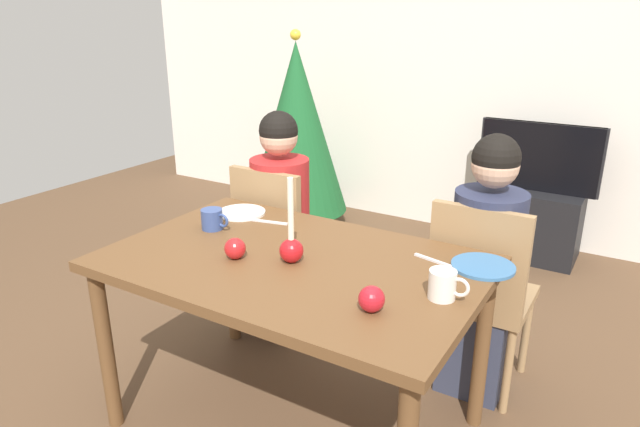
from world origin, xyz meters
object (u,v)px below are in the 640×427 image
(chair_right, at_px, (480,287))
(mug_left, at_px, (213,219))
(tv, at_px, (539,157))
(christmas_tree, at_px, (297,129))
(person_left_child, at_px, (281,227))
(person_right_child, at_px, (484,272))
(dining_table, at_px, (293,279))
(mug_right, at_px, (443,285))
(tv_stand, at_px, (530,223))
(plate_left, at_px, (242,213))
(apple_by_left_plate, at_px, (372,299))
(apple_near_candle, at_px, (235,248))
(plate_right, at_px, (483,266))
(candle_centerpiece, at_px, (291,245))
(chair_left, at_px, (278,239))

(chair_right, relative_size, mug_left, 6.70)
(tv, xyz_separation_m, christmas_tree, (-1.72, -0.34, 0.07))
(person_left_child, relative_size, person_right_child, 1.00)
(dining_table, relative_size, mug_right, 10.43)
(tv_stand, xyz_separation_m, christmas_tree, (-1.72, -0.34, 0.54))
(dining_table, bearing_deg, mug_left, 169.65)
(plate_left, xyz_separation_m, apple_by_left_plate, (0.91, -0.50, 0.04))
(chair_right, xyz_separation_m, apple_near_candle, (-0.74, -0.71, 0.28))
(chair_right, distance_m, plate_right, 0.41)
(candle_centerpiece, relative_size, apple_by_left_plate, 3.89)
(plate_right, distance_m, mug_right, 0.31)
(chair_right, relative_size, christmas_tree, 0.60)
(dining_table, xyz_separation_m, mug_left, (-0.46, 0.08, 0.13))
(chair_left, relative_size, tv_stand, 1.41)
(tv, bearing_deg, mug_left, -112.29)
(chair_left, relative_size, person_right_child, 0.77)
(chair_left, distance_m, tv, 1.95)
(person_left_child, bearing_deg, mug_right, -30.62)
(person_left_child, relative_size, plate_right, 5.13)
(mug_left, bearing_deg, mug_right, -4.91)
(chair_right, height_order, apple_near_candle, chair_right)
(chair_left, relative_size, apple_by_left_plate, 10.78)
(apple_near_candle, bearing_deg, chair_right, 43.86)
(chair_right, bearing_deg, apple_by_left_plate, -99.22)
(tv_stand, height_order, christmas_tree, christmas_tree)
(apple_by_left_plate, bearing_deg, plate_left, 151.30)
(tv_stand, relative_size, apple_by_left_plate, 7.67)
(chair_right, relative_size, person_right_child, 0.77)
(tv, distance_m, candle_centerpiece, 2.37)
(plate_left, bearing_deg, chair_right, 16.66)
(dining_table, bearing_deg, tv, 79.03)
(candle_centerpiece, bearing_deg, mug_left, 167.28)
(person_left_child, height_order, tv_stand, person_left_child)
(chair_right, height_order, mug_right, chair_right)
(candle_centerpiece, xyz_separation_m, plate_left, (-0.49, 0.32, -0.06))
(tv_stand, distance_m, mug_right, 2.38)
(plate_right, distance_m, mug_left, 1.12)
(dining_table, height_order, apple_near_candle, apple_near_candle)
(dining_table, height_order, chair_right, chair_right)
(mug_left, relative_size, apple_near_candle, 1.66)
(christmas_tree, xyz_separation_m, apple_near_candle, (1.08, -2.07, 0.01))
(person_right_child, height_order, mug_left, person_right_child)
(mug_right, height_order, apple_near_candle, mug_right)
(dining_table, bearing_deg, person_right_child, 48.98)
(chair_left, distance_m, mug_right, 1.28)
(person_left_child, distance_m, person_right_child, 1.06)
(person_left_child, bearing_deg, candle_centerpiece, -52.12)
(dining_table, xyz_separation_m, apple_near_candle, (-0.19, -0.11, 0.12))
(dining_table, bearing_deg, tv_stand, 79.03)
(christmas_tree, bearing_deg, person_left_child, -59.88)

